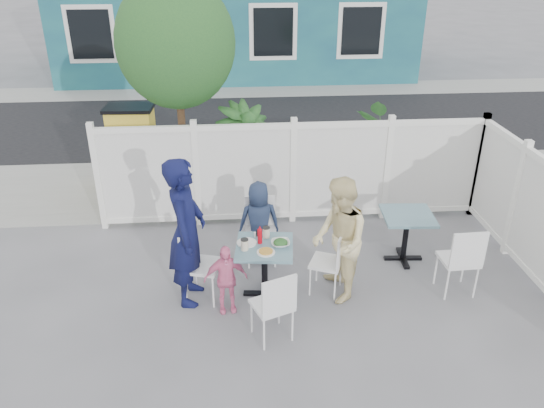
{
  "coord_description": "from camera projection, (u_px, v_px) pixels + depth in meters",
  "views": [
    {
      "loc": [
        -0.81,
        -4.96,
        3.96
      ],
      "look_at": [
        -0.34,
        0.86,
        1.07
      ],
      "focal_mm": 35.0,
      "sensor_mm": 36.0,
      "label": 1
    }
  ],
  "objects": [
    {
      "name": "near_sidewalk",
      "position": [
        278.0,
        184.0,
        9.64
      ],
      "size": [
        24.0,
        2.6,
        0.01
      ],
      "primitive_type": "cube",
      "color": "gray",
      "rests_on": "ground"
    },
    {
      "name": "ketchup_bottle",
      "position": [
        260.0,
        236.0,
        6.33
      ],
      "size": [
        0.06,
        0.06,
        0.18
      ],
      "primitive_type": "cylinder",
      "color": "#B80511",
      "rests_on": "main_table"
    },
    {
      "name": "street",
      "position": [
        264.0,
        122.0,
        12.94
      ],
      "size": [
        24.0,
        5.0,
        0.01
      ],
      "primitive_type": "cube",
      "color": "black",
      "rests_on": "ground"
    },
    {
      "name": "utility_cabinet",
      "position": [
        134.0,
        148.0,
        9.33
      ],
      "size": [
        0.78,
        0.57,
        1.4
      ],
      "primitive_type": "cube",
      "rotation": [
        0.0,
        0.0,
        -0.04
      ],
      "color": "gold",
      "rests_on": "ground"
    },
    {
      "name": "salt_shaker",
      "position": [
        255.0,
        235.0,
        6.48
      ],
      "size": [
        0.03,
        0.03,
        0.07
      ],
      "primitive_type": "cylinder",
      "color": "white",
      "rests_on": "main_table"
    },
    {
      "name": "boy",
      "position": [
        259.0,
        222.0,
        7.14
      ],
      "size": [
        0.59,
        0.41,
        1.14
      ],
      "primitive_type": "imported",
      "rotation": [
        0.0,
        0.0,
        3.23
      ],
      "color": "#1F2B47",
      "rests_on": "ground"
    },
    {
      "name": "far_sidewalk",
      "position": [
        258.0,
        90.0,
        15.71
      ],
      "size": [
        24.0,
        1.6,
        0.01
      ],
      "primitive_type": "cube",
      "color": "gray",
      "rests_on": "ground"
    },
    {
      "name": "chair_right",
      "position": [
        333.0,
        258.0,
        6.47
      ],
      "size": [
        0.5,
        0.5,
        0.85
      ],
      "rotation": [
        0.0,
        0.0,
        1.16
      ],
      "color": "white",
      "rests_on": "ground"
    },
    {
      "name": "ground",
      "position": [
        307.0,
        316.0,
        6.25
      ],
      "size": [
        80.0,
        80.0,
        0.0
      ],
      "primitive_type": "plane",
      "color": "slate"
    },
    {
      "name": "pepper_shaker",
      "position": [
        257.0,
        233.0,
        6.5
      ],
      "size": [
        0.03,
        0.03,
        0.07
      ],
      "primitive_type": "cylinder",
      "color": "black",
      "rests_on": "main_table"
    },
    {
      "name": "fence_back",
      "position": [
        293.0,
        175.0,
        8.05
      ],
      "size": [
        5.86,
        0.08,
        1.6
      ],
      "color": "white",
      "rests_on": "ground"
    },
    {
      "name": "chair_near",
      "position": [
        275.0,
        303.0,
        5.64
      ],
      "size": [
        0.51,
        0.51,
        0.88
      ],
      "rotation": [
        0.0,
        0.0,
        0.38
      ],
      "color": "white",
      "rests_on": "ground"
    },
    {
      "name": "potted_shrub_a",
      "position": [
        243.0,
        156.0,
        8.59
      ],
      "size": [
        1.3,
        1.3,
        1.7
      ],
      "primitive_type": "imported",
      "rotation": [
        0.0,
        0.0,
        0.53
      ],
      "color": "#1F4C23",
      "rests_on": "ground"
    },
    {
      "name": "woman",
      "position": [
        339.0,
        240.0,
        6.29
      ],
      "size": [
        0.63,
        0.79,
        1.56
      ],
      "primitive_type": "imported",
      "rotation": [
        0.0,
        0.0,
        -1.52
      ],
      "color": "#E8C65A",
      "rests_on": "ground"
    },
    {
      "name": "fence_right",
      "position": [
        539.0,
        224.0,
        6.65
      ],
      "size": [
        0.08,
        3.66,
        1.6
      ],
      "rotation": [
        0.0,
        0.0,
        1.57
      ],
      "color": "white",
      "rests_on": "ground"
    },
    {
      "name": "chair_back",
      "position": [
        261.0,
        225.0,
        7.16
      ],
      "size": [
        0.41,
        0.4,
        0.91
      ],
      "rotation": [
        0.0,
        0.0,
        3.14
      ],
      "color": "white",
      "rests_on": "ground"
    },
    {
      "name": "potted_shrub_b",
      "position": [
        400.0,
        157.0,
        8.71
      ],
      "size": [
        1.87,
        1.86,
        1.57
      ],
      "primitive_type": "imported",
      "rotation": [
        0.0,
        0.0,
        3.87
      ],
      "color": "#1F4C23",
      "rests_on": "ground"
    },
    {
      "name": "tree",
      "position": [
        175.0,
        44.0,
        7.93
      ],
      "size": [
        1.8,
        1.62,
        3.59
      ],
      "color": "#382316",
      "rests_on": "ground"
    },
    {
      "name": "chair_spare",
      "position": [
        462.0,
        257.0,
        6.39
      ],
      "size": [
        0.44,
        0.43,
        0.94
      ],
      "rotation": [
        0.0,
        0.0,
        0.04
      ],
      "color": "white",
      "rests_on": "ground"
    },
    {
      "name": "plate_main",
      "position": [
        266.0,
        252.0,
        6.16
      ],
      "size": [
        0.22,
        0.22,
        0.01
      ],
      "primitive_type": "cylinder",
      "color": "white",
      "rests_on": "main_table"
    },
    {
      "name": "main_table",
      "position": [
        264.0,
        257.0,
        6.38
      ],
      "size": [
        0.75,
        0.75,
        0.71
      ],
      "rotation": [
        0.0,
        0.0,
        -0.11
      ],
      "color": "teal",
      "rests_on": "ground"
    },
    {
      "name": "man",
      "position": [
        187.0,
        232.0,
        6.18
      ],
      "size": [
        0.51,
        0.72,
        1.85
      ],
      "primitive_type": "imported",
      "rotation": [
        0.0,
        0.0,
        1.47
      ],
      "color": "#0D1038",
      "rests_on": "ground"
    },
    {
      "name": "coffee_cup_b",
      "position": [
        266.0,
        233.0,
        6.46
      ],
      "size": [
        0.09,
        0.09,
        0.13
      ],
      "primitive_type": "cylinder",
      "color": "beige",
      "rests_on": "main_table"
    },
    {
      "name": "chair_left",
      "position": [
        196.0,
        259.0,
        6.37
      ],
      "size": [
        0.51,
        0.52,
        0.94
      ],
      "rotation": [
        0.0,
        0.0,
        -1.85
      ],
      "color": "white",
      "rests_on": "ground"
    },
    {
      "name": "toddler",
      "position": [
        226.0,
        279.0,
        6.17
      ],
      "size": [
        0.53,
        0.27,
        0.88
      ],
      "primitive_type": "imported",
      "rotation": [
        0.0,
        0.0,
        0.11
      ],
      "color": "pink",
      "rests_on": "ground"
    },
    {
      "name": "spare_table",
      "position": [
        407.0,
        225.0,
        7.13
      ],
      "size": [
        0.71,
        0.71,
        0.7
      ],
      "rotation": [
        0.0,
        0.0,
        -0.07
      ],
      "color": "teal",
      "rests_on": "ground"
    },
    {
      "name": "plate_side",
      "position": [
        247.0,
        243.0,
        6.35
      ],
      "size": [
        0.24,
        0.24,
        0.02
      ],
      "primitive_type": "cylinder",
      "color": "white",
      "rests_on": "main_table"
    },
    {
      "name": "salad_bowl",
      "position": [
        281.0,
        243.0,
        6.3
      ],
      "size": [
        0.22,
        0.22,
        0.05
      ],
      "primitive_type": "imported",
      "color": "white",
      "rests_on": "main_table"
    },
    {
      "name": "coffee_cup_a",
      "position": [
        245.0,
        245.0,
        6.2
      ],
      "size": [
        0.09,
        0.09,
        0.13
      ],
      "primitive_type": "cylinder",
      "color": "beige",
      "rests_on": "main_table"
    }
  ]
}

